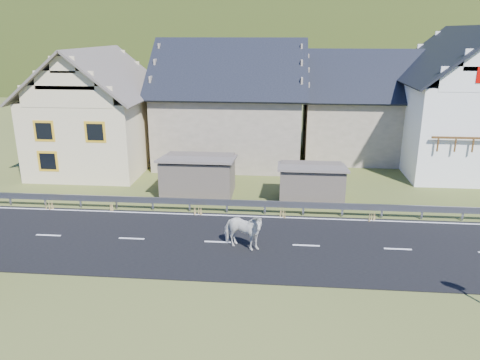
# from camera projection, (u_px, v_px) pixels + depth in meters

# --- Properties ---
(ground) EXTENTS (160.00, 160.00, 0.00)m
(ground) POSITION_uv_depth(u_px,v_px,m) (217.00, 243.00, 21.24)
(ground) COLOR #354419
(ground) RESTS_ON ground
(road) EXTENTS (60.00, 7.00, 0.04)m
(road) POSITION_uv_depth(u_px,v_px,m) (217.00, 242.00, 21.23)
(road) COLOR black
(road) RESTS_ON ground
(lane_markings) EXTENTS (60.00, 6.60, 0.01)m
(lane_markings) POSITION_uv_depth(u_px,v_px,m) (217.00, 242.00, 21.22)
(lane_markings) COLOR silver
(lane_markings) RESTS_ON road
(guardrail) EXTENTS (28.10, 0.09, 0.75)m
(guardrail) POSITION_uv_depth(u_px,v_px,m) (227.00, 203.00, 24.56)
(guardrail) COLOR #93969B
(guardrail) RESTS_ON ground
(shed_left) EXTENTS (4.30, 3.30, 2.40)m
(shed_left) POSITION_uv_depth(u_px,v_px,m) (198.00, 176.00, 27.24)
(shed_left) COLOR #6B5F52
(shed_left) RESTS_ON ground
(shed_right) EXTENTS (3.80, 2.90, 2.20)m
(shed_right) POSITION_uv_depth(u_px,v_px,m) (311.00, 184.00, 26.24)
(shed_right) COLOR #6B5F52
(shed_right) RESTS_ON ground
(house_cream) EXTENTS (7.80, 9.80, 8.30)m
(house_cream) POSITION_uv_depth(u_px,v_px,m) (96.00, 105.00, 32.16)
(house_cream) COLOR beige
(house_cream) RESTS_ON ground
(house_stone_a) EXTENTS (10.80, 9.80, 8.90)m
(house_stone_a) POSITION_uv_depth(u_px,v_px,m) (231.00, 96.00, 34.15)
(house_stone_a) COLOR tan
(house_stone_a) RESTS_ON ground
(house_stone_b) EXTENTS (9.80, 8.80, 8.10)m
(house_stone_b) POSITION_uv_depth(u_px,v_px,m) (365.00, 100.00, 35.30)
(house_stone_b) COLOR tan
(house_stone_b) RESTS_ON ground
(house_white) EXTENTS (8.80, 10.80, 9.70)m
(house_white) POSITION_uv_depth(u_px,v_px,m) (464.00, 95.00, 31.68)
(house_white) COLOR white
(house_white) RESTS_ON ground
(mountain) EXTENTS (440.00, 280.00, 260.00)m
(mountain) POSITION_uv_depth(u_px,v_px,m) (288.00, 103.00, 197.66)
(mountain) COLOR #23320F
(mountain) RESTS_ON ground
(conifer_patch) EXTENTS (76.00, 50.00, 28.00)m
(conifer_patch) POSITION_uv_depth(u_px,v_px,m) (74.00, 43.00, 128.54)
(conifer_patch) COLOR black
(conifer_patch) RESTS_ON ground
(horse) EXTENTS (1.60, 2.22, 1.71)m
(horse) POSITION_uv_depth(u_px,v_px,m) (243.00, 231.00, 20.32)
(horse) COLOR silver
(horse) RESTS_ON road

